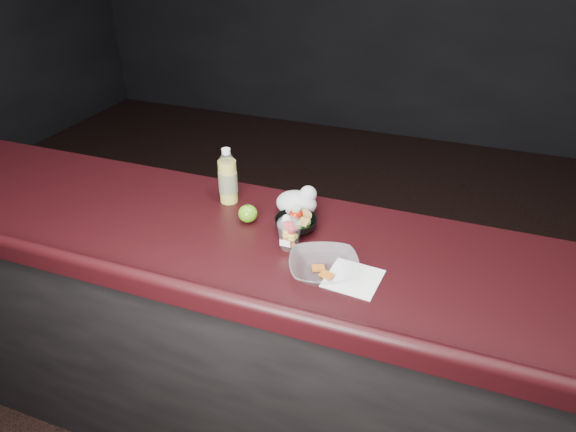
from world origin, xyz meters
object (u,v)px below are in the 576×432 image
object	(u,v)px
fruit_cup	(289,232)
green_apple	(248,214)
snack_bowl	(296,223)
takeout_bowl	(324,267)
lemonade_bottle	(228,180)

from	to	relation	value
fruit_cup	green_apple	bearing A→B (deg)	152.30
snack_bowl	takeout_bowl	world-z (taller)	snack_bowl
lemonade_bottle	snack_bowl	bearing A→B (deg)	-18.70
fruit_cup	takeout_bowl	world-z (taller)	fruit_cup
fruit_cup	snack_bowl	size ratio (longest dim) A/B	0.59
fruit_cup	snack_bowl	distance (m)	0.12
lemonade_bottle	snack_bowl	xyz separation A→B (m)	(0.31, -0.11, -0.06)
lemonade_bottle	takeout_bowl	world-z (taller)	lemonade_bottle
lemonade_bottle	takeout_bowl	distance (m)	0.58
snack_bowl	fruit_cup	bearing A→B (deg)	-81.10
snack_bowl	takeout_bowl	size ratio (longest dim) A/B	0.71
fruit_cup	green_apple	xyz separation A→B (m)	(-0.20, 0.10, -0.03)
snack_bowl	lemonade_bottle	bearing A→B (deg)	161.30
lemonade_bottle	fruit_cup	world-z (taller)	lemonade_bottle
snack_bowl	green_apple	bearing A→B (deg)	-178.01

